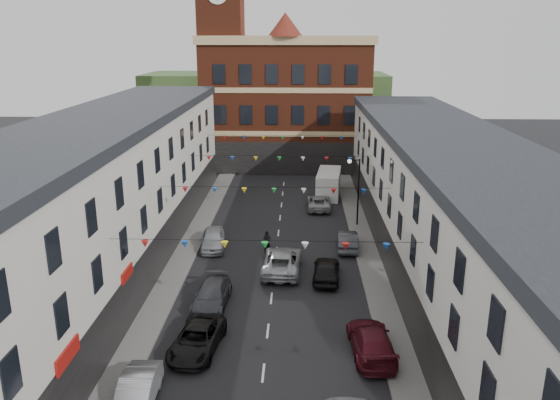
# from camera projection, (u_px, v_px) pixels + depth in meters

# --- Properties ---
(ground) EXTENTS (160.00, 160.00, 0.00)m
(ground) POSITION_uv_depth(u_px,v_px,m) (271.00, 298.00, 34.49)
(ground) COLOR black
(ground) RESTS_ON ground
(pavement_left) EXTENTS (1.80, 64.00, 0.15)m
(pavement_left) POSITION_uv_depth(u_px,v_px,m) (170.00, 282.00, 36.62)
(pavement_left) COLOR #605E5B
(pavement_left) RESTS_ON ground
(pavement_right) EXTENTS (1.80, 64.00, 0.15)m
(pavement_right) POSITION_uv_depth(u_px,v_px,m) (377.00, 285.00, 36.16)
(pavement_right) COLOR #605E5B
(pavement_right) RESTS_ON ground
(terrace_left) EXTENTS (8.40, 56.00, 10.70)m
(terrace_left) POSITION_uv_depth(u_px,v_px,m) (85.00, 211.00, 34.30)
(terrace_left) COLOR beige
(terrace_left) RESTS_ON ground
(terrace_right) EXTENTS (8.40, 56.00, 9.70)m
(terrace_right) POSITION_uv_depth(u_px,v_px,m) (462.00, 223.00, 33.67)
(terrace_right) COLOR beige
(terrace_right) RESTS_ON ground
(civic_building) EXTENTS (20.60, 13.30, 18.50)m
(civic_building) POSITION_uv_depth(u_px,v_px,m) (286.00, 101.00, 68.48)
(civic_building) COLOR maroon
(civic_building) RESTS_ON ground
(clock_tower) EXTENTS (5.60, 5.60, 30.00)m
(clock_tower) POSITION_uv_depth(u_px,v_px,m) (222.00, 45.00, 63.95)
(clock_tower) COLOR maroon
(clock_tower) RESTS_ON ground
(distant_hill) EXTENTS (40.00, 14.00, 10.00)m
(distant_hill) POSITION_uv_depth(u_px,v_px,m) (266.00, 104.00, 92.54)
(distant_hill) COLOR #2D4D24
(distant_hill) RESTS_ON ground
(street_lamp) EXTENTS (1.10, 0.36, 6.00)m
(street_lamp) POSITION_uv_depth(u_px,v_px,m) (356.00, 183.00, 46.56)
(street_lamp) COLOR black
(street_lamp) RESTS_ON ground
(car_left_b) EXTENTS (1.65, 4.39, 1.43)m
(car_left_b) POSITION_uv_depth(u_px,v_px,m) (137.00, 393.00, 24.19)
(car_left_b) COLOR gray
(car_left_b) RESTS_ON ground
(car_left_c) EXTENTS (2.79, 5.05, 1.34)m
(car_left_c) POSITION_uv_depth(u_px,v_px,m) (197.00, 339.00, 28.58)
(car_left_c) COLOR black
(car_left_c) RESTS_ON ground
(car_left_d) EXTENTS (2.19, 4.93, 1.41)m
(car_left_d) POSITION_uv_depth(u_px,v_px,m) (212.00, 295.00, 33.38)
(car_left_d) COLOR #3F4046
(car_left_d) RESTS_ON ground
(car_left_e) EXTENTS (2.22, 4.59, 1.51)m
(car_left_e) POSITION_uv_depth(u_px,v_px,m) (213.00, 239.00, 42.48)
(car_left_e) COLOR #999AA1
(car_left_e) RESTS_ON ground
(car_right_c) EXTENTS (2.34, 5.23, 1.49)m
(car_right_c) POSITION_uv_depth(u_px,v_px,m) (371.00, 341.00, 28.25)
(car_right_c) COLOR #4D0F1A
(car_right_c) RESTS_ON ground
(car_right_d) EXTENTS (2.09, 4.50, 1.49)m
(car_right_d) POSITION_uv_depth(u_px,v_px,m) (326.00, 270.00, 36.94)
(car_right_d) COLOR black
(car_right_d) RESTS_ON ground
(car_right_e) EXTENTS (1.71, 4.33, 1.40)m
(car_right_e) POSITION_uv_depth(u_px,v_px,m) (347.00, 240.00, 42.37)
(car_right_e) COLOR #424348
(car_right_e) RESTS_ON ground
(car_right_f) EXTENTS (2.20, 4.72, 1.31)m
(car_right_f) POSITION_uv_depth(u_px,v_px,m) (319.00, 202.00, 52.26)
(car_right_f) COLOR #9A9C9E
(car_right_f) RESTS_ON ground
(moving_car) EXTENTS (2.88, 5.78, 1.57)m
(moving_car) POSITION_uv_depth(u_px,v_px,m) (282.00, 261.00, 38.26)
(moving_car) COLOR #ADB0B4
(moving_car) RESTS_ON ground
(white_van) EXTENTS (2.90, 6.06, 2.58)m
(white_van) POSITION_uv_depth(u_px,v_px,m) (329.00, 184.00, 56.46)
(white_van) COLOR silver
(white_van) RESTS_ON ground
(pedestrian) EXTENTS (0.69, 0.51, 1.76)m
(pedestrian) POSITION_uv_depth(u_px,v_px,m) (267.00, 242.00, 41.47)
(pedestrian) COLOR black
(pedestrian) RESTS_ON ground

